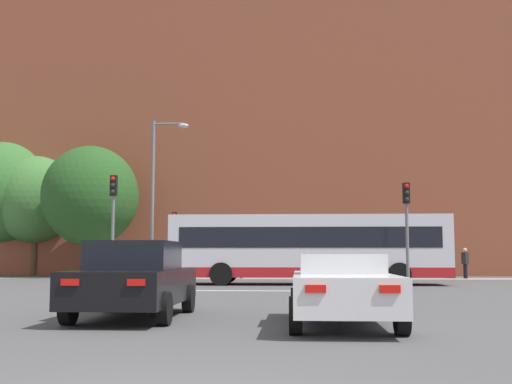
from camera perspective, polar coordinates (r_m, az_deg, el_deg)
stop_line_strip at (r=23.92m, az=0.61°, el=-8.77°), size 8.85×0.30×0.01m
far_pavement at (r=36.21m, az=1.55°, el=-7.69°), size 69.83×2.50×0.01m
brick_civic_building at (r=47.88m, az=5.51°, el=5.98°), size 45.68×13.42×28.94m
car_saloon_left at (r=13.89m, az=-10.73°, el=-7.65°), size 2.06×4.57×1.62m
car_roadster_right at (r=12.29m, az=7.69°, el=-8.53°), size 1.99×4.56×1.34m
bus_crossing_lead at (r=28.95m, az=4.70°, el=-4.94°), size 12.30×2.72×3.08m
traffic_light_far_left at (r=36.18m, az=-7.29°, el=-3.66°), size 0.26×0.31×3.72m
traffic_light_near_right at (r=25.21m, az=13.26°, el=-2.21°), size 0.26×0.31×4.09m
traffic_light_near_left at (r=25.45m, az=-12.59°, el=-1.81°), size 0.26×0.31×4.41m
street_lamp_junction at (r=30.91m, az=-8.69°, el=0.64°), size 1.78×0.36×7.75m
pedestrian_waiting at (r=36.81m, az=12.94°, el=-6.06°), size 0.34×0.45×1.62m
pedestrian_walking_east at (r=37.94m, az=18.10°, el=-5.82°), size 0.35×0.45×1.71m
pedestrian_walking_west at (r=36.00m, az=-1.28°, el=-6.10°), size 0.33×0.45×1.72m
tree_by_building at (r=43.82m, az=-18.98°, el=-0.64°), size 5.36×5.36×7.71m
tree_kerbside at (r=39.05m, az=-14.51°, el=-0.34°), size 5.63×5.63×7.75m
tree_distant at (r=45.05m, az=-21.59°, el=-0.01°), size 6.26×6.26×8.69m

